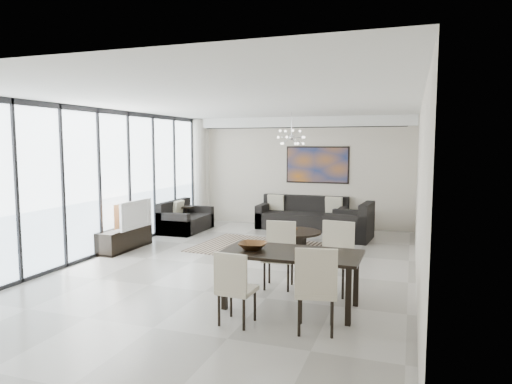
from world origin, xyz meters
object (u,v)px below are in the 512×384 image
at_px(sofa_main, 302,218).
at_px(dining_table, 291,258).
at_px(coffee_table, 295,239).
at_px(television, 132,214).
at_px(tv_console, 125,239).

bearing_deg(sofa_main, dining_table, -78.40).
bearing_deg(coffee_table, sofa_main, 99.43).
height_order(sofa_main, television, television).
height_order(tv_console, television, television).
relative_size(sofa_main, dining_table, 1.24).
height_order(television, dining_table, television).
bearing_deg(tv_console, dining_table, -27.81).
xyz_separation_m(coffee_table, dining_table, (0.79, -3.38, 0.47)).
distance_m(television, dining_table, 4.57).
distance_m(coffee_table, sofa_main, 2.40).
distance_m(tv_console, television, 0.54).
bearing_deg(tv_console, coffee_table, 19.51).
bearing_deg(coffee_table, tv_console, -160.49).
xyz_separation_m(tv_console, television, (0.16, 0.04, 0.52)).
xyz_separation_m(tv_console, dining_table, (4.15, -2.19, 0.45)).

